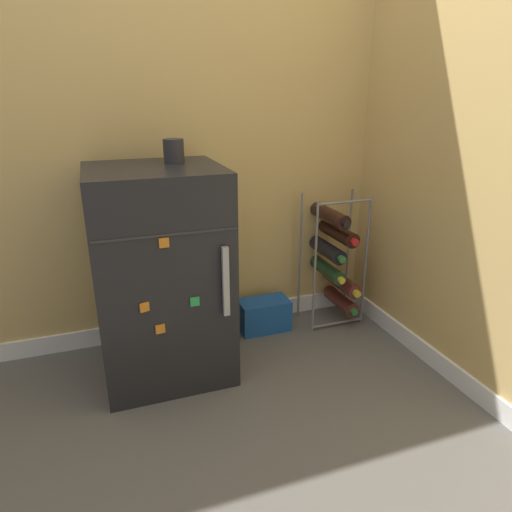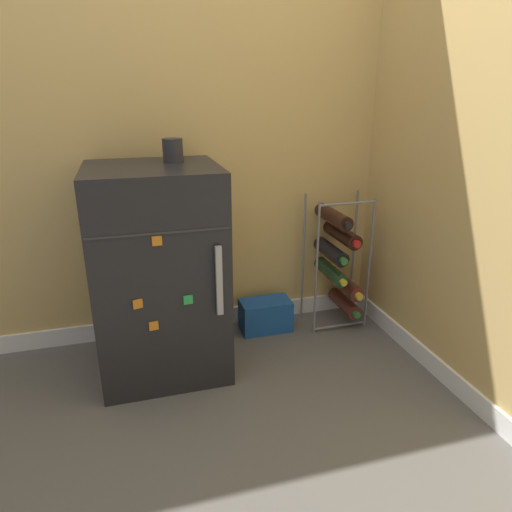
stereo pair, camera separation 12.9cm
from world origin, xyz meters
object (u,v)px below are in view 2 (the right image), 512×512
at_px(mini_fridge, 159,272).
at_px(wine_rack, 338,260).
at_px(soda_box, 265,315).
at_px(fridge_top_cup, 173,150).

distance_m(mini_fridge, wine_rack, 0.94).
xyz_separation_m(mini_fridge, soda_box, (0.53, 0.18, -0.37)).
bearing_deg(soda_box, mini_fridge, -161.62).
relative_size(mini_fridge, soda_box, 3.49).
relative_size(mini_fridge, wine_rack, 1.30).
bearing_deg(soda_box, wine_rack, -2.94).
distance_m(mini_fridge, soda_box, 0.68).
bearing_deg(mini_fridge, wine_rack, 9.71).
bearing_deg(mini_fridge, fridge_top_cup, 36.49).
bearing_deg(fridge_top_cup, wine_rack, 5.96).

